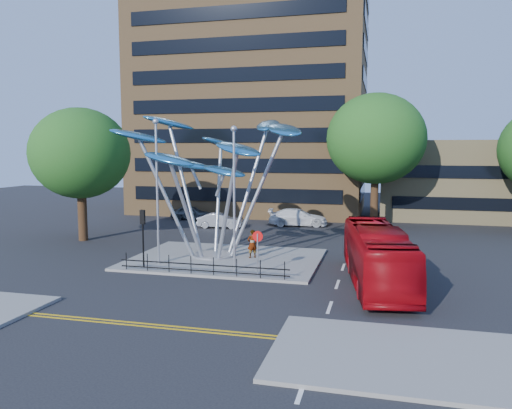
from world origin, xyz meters
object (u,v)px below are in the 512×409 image
(red_bus, at_px, (377,255))
(parked_car_right, at_px, (298,217))
(leaf_sculpture, at_px, (212,153))
(tree_left, at_px, (80,154))
(tree_right, at_px, (376,139))
(traffic_light_island, at_px, (143,226))
(parked_car_mid, at_px, (220,221))
(street_lamp_right, at_px, (234,185))
(parked_car_left, at_px, (191,213))
(no_entry_sign_island, at_px, (258,245))
(pedestrian, at_px, (252,244))
(street_lamp_left, at_px, (157,179))

(red_bus, height_order, parked_car_right, red_bus)
(red_bus, bearing_deg, leaf_sculpture, 150.43)
(tree_left, bearing_deg, tree_right, 28.61)
(tree_left, xyz_separation_m, leaf_sculpture, (11.93, -3.32, 0.08))
(tree_left, height_order, red_bus, tree_left)
(traffic_light_island, bearing_deg, parked_car_mid, 92.03)
(street_lamp_right, xyz_separation_m, parked_car_left, (-10.57, 20.00, -4.39))
(tree_left, height_order, street_lamp_right, tree_left)
(leaf_sculpture, distance_m, no_entry_sign_island, 7.71)
(pedestrian, relative_size, parked_car_mid, 0.45)
(leaf_sculpture, height_order, parked_car_left, leaf_sculpture)
(street_lamp_left, xyz_separation_m, red_bus, (12.99, -0.87, -3.81))
(traffic_light_island, xyz_separation_m, parked_car_mid, (-0.57, 16.10, -1.94))
(tree_left, relative_size, street_lamp_left, 1.17)
(tree_right, relative_size, pedestrian, 6.64)
(leaf_sculpture, height_order, no_entry_sign_island, leaf_sculpture)
(street_lamp_right, relative_size, parked_car_right, 1.52)
(street_lamp_right, relative_size, traffic_light_island, 2.42)
(street_lamp_left, height_order, red_bus, street_lamp_left)
(tree_right, xyz_separation_m, no_entry_sign_island, (-6.00, -19.48, -6.22))
(tree_right, height_order, tree_left, tree_right)
(tree_right, relative_size, parked_car_right, 2.22)
(pedestrian, bearing_deg, street_lamp_right, 52.02)
(parked_car_right, bearing_deg, pedestrian, 170.03)
(leaf_sculpture, bearing_deg, street_lamp_right, -55.09)
(parked_car_left, bearing_deg, red_bus, -144.08)
(traffic_light_island, height_order, red_bus, traffic_light_island)
(leaf_sculpture, xyz_separation_m, pedestrian, (2.69, -0.12, -5.81))
(tree_right, distance_m, pedestrian, 18.48)
(street_lamp_right, bearing_deg, tree_left, 154.23)
(tree_left, height_order, pedestrian, tree_left)
(tree_right, height_order, red_bus, tree_right)
(tree_left, relative_size, parked_car_mid, 2.53)
(street_lamp_right, distance_m, no_entry_sign_island, 3.64)
(no_entry_sign_island, relative_size, red_bus, 0.22)
(street_lamp_right, xyz_separation_m, red_bus, (7.99, -0.37, -3.55))
(no_entry_sign_island, relative_size, parked_car_mid, 0.60)
(leaf_sculpture, height_order, red_bus, leaf_sculpture)
(red_bus, height_order, pedestrian, red_bus)
(pedestrian, bearing_deg, no_entry_sign_island, 72.78)
(no_entry_sign_island, bearing_deg, red_bus, 0.96)
(red_bus, bearing_deg, no_entry_sign_island, 172.41)
(red_bus, xyz_separation_m, parked_car_left, (-18.56, 20.37, -0.84))
(street_lamp_right, bearing_deg, parked_car_mid, 111.27)
(parked_car_left, bearing_deg, tree_right, -99.57)
(traffic_light_island, bearing_deg, pedestrian, 35.85)
(street_lamp_right, distance_m, traffic_light_island, 6.05)
(tree_left, xyz_separation_m, red_bus, (22.49, -7.37, -5.25))
(red_bus, bearing_deg, pedestrian, 144.85)
(street_lamp_right, xyz_separation_m, pedestrian, (0.12, 3.56, -4.03))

